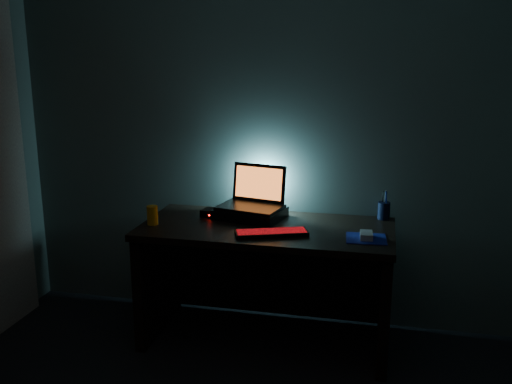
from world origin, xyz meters
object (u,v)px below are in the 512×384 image
at_px(pen_cup, 384,211).
at_px(router, 213,213).
at_px(mouse, 366,235).
at_px(juice_glass, 152,215).
at_px(laptop, 254,197).
at_px(keyboard, 272,233).

xyz_separation_m(pen_cup, router, (-1.05, -0.18, -0.03)).
bearing_deg(pen_cup, mouse, -102.28).
xyz_separation_m(mouse, juice_glass, (-1.27, -0.00, 0.04)).
bearing_deg(juice_glass, laptop, 29.71).
relative_size(keyboard, juice_glass, 3.78).
bearing_deg(mouse, keyboard, -178.76).
distance_m(keyboard, juice_glass, 0.74).
xyz_separation_m(pen_cup, juice_glass, (-1.36, -0.42, 0.00)).
bearing_deg(laptop, pen_cup, 19.86).
relative_size(pen_cup, juice_glass, 0.94).
xyz_separation_m(juice_glass, router, (0.31, 0.24, -0.03)).
height_order(mouse, juice_glass, juice_glass).
bearing_deg(keyboard, laptop, 97.04).
bearing_deg(keyboard, router, 126.19).
distance_m(keyboard, mouse, 0.53).
bearing_deg(router, mouse, -3.67).
bearing_deg(pen_cup, keyboard, -143.13).
bearing_deg(router, juice_glass, -131.72).
distance_m(mouse, juice_glass, 1.27).
bearing_deg(pen_cup, juice_glass, -162.86).
xyz_separation_m(keyboard, mouse, (0.53, 0.05, 0.01)).
relative_size(laptop, juice_glass, 3.75).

